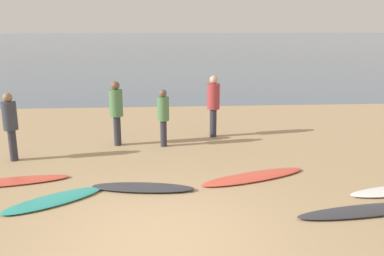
{
  "coord_description": "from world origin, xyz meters",
  "views": [
    {
      "loc": [
        0.14,
        -5.66,
        3.26
      ],
      "look_at": [
        0.85,
        4.54,
        0.6
      ],
      "focal_mm": 38.59,
      "sensor_mm": 36.0,
      "label": 1
    }
  ],
  "objects_px": {
    "person_0": "(10,121)",
    "surfboard_4": "(366,211)",
    "surfboard_0": "(8,182)",
    "person_2": "(163,113)",
    "surfboard_1": "(54,200)",
    "person_3": "(116,108)",
    "surfboard_3": "(254,177)",
    "person_1": "(213,101)",
    "surfboard_2": "(143,187)"
  },
  "relations": [
    {
      "from": "surfboard_0",
      "to": "person_1",
      "type": "xyz_separation_m",
      "value": [
        4.65,
        3.26,
        1.01
      ]
    },
    {
      "from": "surfboard_4",
      "to": "person_0",
      "type": "xyz_separation_m",
      "value": [
        -7.12,
        3.31,
        0.93
      ]
    },
    {
      "from": "surfboard_0",
      "to": "surfboard_4",
      "type": "height_order",
      "value": "surfboard_4"
    },
    {
      "from": "surfboard_0",
      "to": "person_3",
      "type": "bearing_deg",
      "value": 41.26
    },
    {
      "from": "surfboard_1",
      "to": "person_0",
      "type": "relative_size",
      "value": 1.15
    },
    {
      "from": "surfboard_1",
      "to": "surfboard_4",
      "type": "distance_m",
      "value": 5.64
    },
    {
      "from": "surfboard_1",
      "to": "surfboard_3",
      "type": "distance_m",
      "value": 4.07
    },
    {
      "from": "person_0",
      "to": "person_3",
      "type": "height_order",
      "value": "person_3"
    },
    {
      "from": "surfboard_3",
      "to": "surfboard_1",
      "type": "bearing_deg",
      "value": 172.98
    },
    {
      "from": "surfboard_0",
      "to": "person_0",
      "type": "height_order",
      "value": "person_0"
    },
    {
      "from": "person_0",
      "to": "person_3",
      "type": "xyz_separation_m",
      "value": [
        2.36,
        1.1,
        0.05
      ]
    },
    {
      "from": "surfboard_0",
      "to": "person_3",
      "type": "distance_m",
      "value": 3.4
    },
    {
      "from": "surfboard_1",
      "to": "surfboard_0",
      "type": "bearing_deg",
      "value": 105.26
    },
    {
      "from": "surfboard_4",
      "to": "person_1",
      "type": "xyz_separation_m",
      "value": [
        -2.09,
        5.09,
        1.0
      ]
    },
    {
      "from": "surfboard_0",
      "to": "surfboard_1",
      "type": "xyz_separation_m",
      "value": [
        1.16,
        -0.99,
        0.0
      ]
    },
    {
      "from": "surfboard_0",
      "to": "surfboard_2",
      "type": "height_order",
      "value": "surfboard_2"
    },
    {
      "from": "surfboard_0",
      "to": "surfboard_2",
      "type": "xyz_separation_m",
      "value": [
        2.79,
        -0.53,
        0.01
      ]
    },
    {
      "from": "surfboard_0",
      "to": "person_2",
      "type": "height_order",
      "value": "person_2"
    },
    {
      "from": "surfboard_3",
      "to": "person_0",
      "type": "relative_size",
      "value": 1.5
    },
    {
      "from": "surfboard_2",
      "to": "surfboard_4",
      "type": "distance_m",
      "value": 4.16
    },
    {
      "from": "surfboard_4",
      "to": "person_3",
      "type": "height_order",
      "value": "person_3"
    },
    {
      "from": "surfboard_1",
      "to": "person_1",
      "type": "height_order",
      "value": "person_1"
    },
    {
      "from": "surfboard_3",
      "to": "person_2",
      "type": "height_order",
      "value": "person_2"
    },
    {
      "from": "person_1",
      "to": "surfboard_4",
      "type": "bearing_deg",
      "value": -35.45
    },
    {
      "from": "surfboard_0",
      "to": "surfboard_2",
      "type": "bearing_deg",
      "value": -22.05
    },
    {
      "from": "person_0",
      "to": "person_3",
      "type": "bearing_deg",
      "value": -112.17
    },
    {
      "from": "surfboard_0",
      "to": "surfboard_4",
      "type": "distance_m",
      "value": 6.99
    },
    {
      "from": "surfboard_1",
      "to": "person_0",
      "type": "distance_m",
      "value": 3.06
    },
    {
      "from": "surfboard_0",
      "to": "surfboard_3",
      "type": "distance_m",
      "value": 5.13
    },
    {
      "from": "person_1",
      "to": "person_2",
      "type": "relative_size",
      "value": 1.15
    },
    {
      "from": "surfboard_4",
      "to": "person_3",
      "type": "relative_size",
      "value": 1.5
    },
    {
      "from": "surfboard_2",
      "to": "person_1",
      "type": "height_order",
      "value": "person_1"
    },
    {
      "from": "surfboard_0",
      "to": "person_1",
      "type": "distance_m",
      "value": 5.77
    },
    {
      "from": "surfboard_1",
      "to": "person_1",
      "type": "xyz_separation_m",
      "value": [
        3.49,
        4.25,
        1.01
      ]
    },
    {
      "from": "surfboard_0",
      "to": "person_2",
      "type": "distance_m",
      "value": 4.11
    },
    {
      "from": "surfboard_0",
      "to": "surfboard_4",
      "type": "bearing_deg",
      "value": -26.45
    },
    {
      "from": "surfboard_4",
      "to": "person_2",
      "type": "distance_m",
      "value": 5.57
    },
    {
      "from": "surfboard_2",
      "to": "surfboard_3",
      "type": "distance_m",
      "value": 2.38
    },
    {
      "from": "surfboard_3",
      "to": "surfboard_4",
      "type": "relative_size",
      "value": 0.95
    },
    {
      "from": "person_1",
      "to": "person_3",
      "type": "relative_size",
      "value": 1.02
    },
    {
      "from": "person_0",
      "to": "surfboard_4",
      "type": "bearing_deg",
      "value": -162.14
    },
    {
      "from": "surfboard_4",
      "to": "person_3",
      "type": "distance_m",
      "value": 6.57
    },
    {
      "from": "person_1",
      "to": "person_3",
      "type": "distance_m",
      "value": 2.75
    },
    {
      "from": "surfboard_0",
      "to": "surfboard_2",
      "type": "relative_size",
      "value": 1.17
    },
    {
      "from": "surfboard_3",
      "to": "person_1",
      "type": "relative_size",
      "value": 1.39
    },
    {
      "from": "person_0",
      "to": "person_2",
      "type": "bearing_deg",
      "value": -122.9
    },
    {
      "from": "surfboard_1",
      "to": "surfboard_3",
      "type": "height_order",
      "value": "surfboard_3"
    },
    {
      "from": "person_3",
      "to": "surfboard_2",
      "type": "bearing_deg",
      "value": -171.14
    },
    {
      "from": "surfboard_4",
      "to": "person_1",
      "type": "bearing_deg",
      "value": 104.38
    },
    {
      "from": "surfboard_2",
      "to": "person_2",
      "type": "distance_m",
      "value": 3.08
    }
  ]
}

